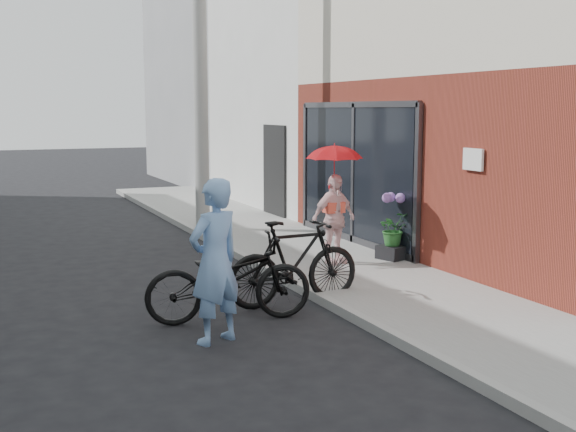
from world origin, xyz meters
TOP-DOWN VIEW (x-y plane):
  - ground at (0.00, 0.00)m, footprint 80.00×80.00m
  - sidewalk at (2.10, 2.00)m, footprint 2.20×24.00m
  - curb at (0.94, 2.00)m, footprint 0.12×24.00m
  - plaster_building at (7.20, 9.00)m, footprint 8.00×6.00m
  - east_building_far at (7.20, 16.00)m, footprint 8.00×8.00m
  - utility_pole at (1.10, 6.00)m, footprint 0.28×0.28m
  - officer at (-0.81, -0.57)m, footprint 0.76×0.64m
  - bike_left at (-0.42, 0.10)m, footprint 2.06×1.01m
  - bike_right at (0.60, 0.48)m, footprint 1.87×0.60m
  - kimono_woman at (1.97, 2.01)m, footprint 0.87×0.51m
  - parasol at (1.97, 2.01)m, footprint 0.83×0.83m
  - planter at (3.00, 1.92)m, footprint 0.52×0.52m
  - potted_plant at (3.00, 1.92)m, footprint 0.49×0.43m

SIDE VIEW (x-z plane):
  - ground at x=0.00m, z-range 0.00..0.00m
  - sidewalk at x=2.10m, z-range 0.00..0.12m
  - curb at x=0.94m, z-range 0.00..0.12m
  - planter at x=3.00m, z-range 0.12..0.34m
  - bike_left at x=-0.42m, z-range 0.00..1.04m
  - bike_right at x=0.60m, z-range 0.00..1.11m
  - potted_plant at x=3.00m, z-range 0.34..0.89m
  - kimono_woman at x=1.97m, z-range 0.12..1.51m
  - officer at x=-0.81m, z-range 0.00..1.79m
  - parasol at x=1.97m, z-range 1.51..2.24m
  - plaster_building at x=7.20m, z-range 0.00..7.00m
  - east_building_far at x=7.20m, z-range 0.00..7.00m
  - utility_pole at x=1.10m, z-range 0.00..7.00m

